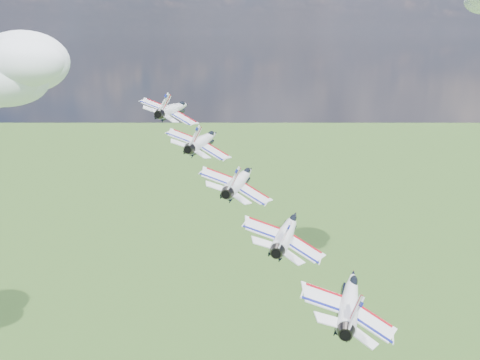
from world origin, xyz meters
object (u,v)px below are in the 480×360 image
at_px(jet_1, 203,140).
at_px(jet_0, 174,109).
at_px(jet_3, 287,231).
at_px(jet_4, 350,299).
at_px(jet_2, 240,180).

bearing_deg(jet_1, jet_0, 132.98).
distance_m(jet_1, jet_3, 23.61).
xyz_separation_m(jet_1, jet_4, (26.60, -21.20, -9.85)).
relative_size(jet_1, jet_2, 1.00).
height_order(jet_1, jet_4, jet_1).
relative_size(jet_2, jet_4, 1.00).
bearing_deg(jet_4, jet_1, 132.98).
relative_size(jet_1, jet_3, 1.00).
distance_m(jet_0, jet_3, 35.41).
bearing_deg(jet_1, jet_4, -47.02).
distance_m(jet_3, jet_4, 11.80).
bearing_deg(jet_3, jet_4, -47.02).
distance_m(jet_2, jet_3, 11.80).
xyz_separation_m(jet_0, jet_2, (17.73, -14.13, -6.57)).
bearing_deg(jet_2, jet_0, 132.98).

